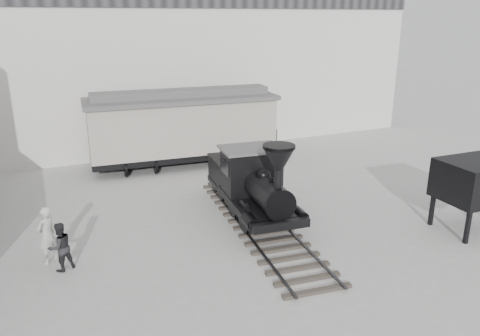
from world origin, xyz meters
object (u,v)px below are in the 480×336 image
locomotive (254,188)px  boxcar (183,126)px  visitor_a (47,235)px  visitor_b (60,247)px  coal_hopper (474,185)px

locomotive → boxcar: boxcar is taller
visitor_a → visitor_b: (0.32, -0.68, -0.16)m
boxcar → visitor_a: (-7.18, -8.25, -1.15)m
visitor_b → coal_hopper: coal_hopper is taller
locomotive → boxcar: 7.94m
visitor_a → coal_hopper: (14.34, -3.80, 0.78)m
visitor_a → visitor_b: size_ratio=1.21×
boxcar → visitor_b: (-6.85, -8.93, -1.32)m
locomotive → visitor_b: size_ratio=6.37×
coal_hopper → visitor_b: bearing=169.3°
locomotive → coal_hopper: 8.02m
locomotive → visitor_b: locomotive is taller
locomotive → visitor_b: bearing=-165.3°
visitor_b → coal_hopper: bearing=144.6°
locomotive → visitor_b: (-7.17, -1.04, -0.50)m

